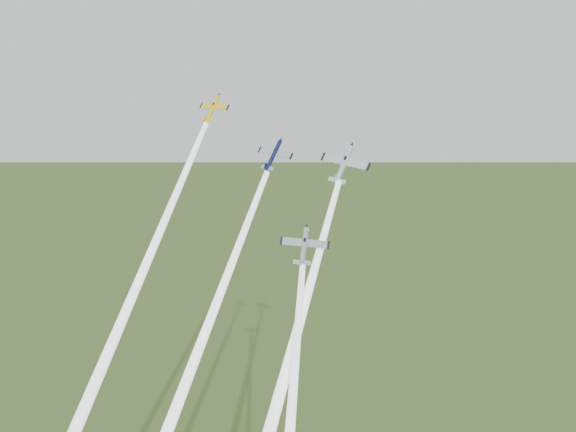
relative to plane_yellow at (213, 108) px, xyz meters
The scene contains 7 objects.
plane_yellow is the anchor object (origin of this frame).
smoke_trail_yellow 37.39m from the plane_yellow, 108.52° to the right, with size 2.30×2.30×68.38m, color white, non-canonical shape.
plane_navy 16.74m from the plane_yellow, 25.62° to the right, with size 6.85×6.80×1.07m, color #0D153A, non-canonical shape.
smoke_trail_navy 46.07m from the plane_yellow, 74.40° to the right, with size 2.30×2.30×66.43m, color white, non-canonical shape.
plane_silver_right 26.64m from the plane_yellow, ahead, with size 8.65×8.58×1.35m, color silver, non-canonical shape.
smoke_trail_silver_right 46.55m from the plane_yellow, 45.34° to the right, with size 2.30×2.30×57.75m, color white, non-canonical shape.
plane_silver_low 33.16m from the plane_yellow, 35.33° to the right, with size 7.67×7.61×1.20m, color #A2A9B0, non-canonical shape.
Camera 1 is at (35.36, -115.87, 114.00)m, focal length 45.00 mm.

